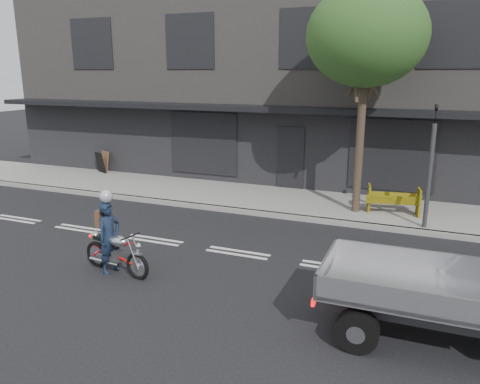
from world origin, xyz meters
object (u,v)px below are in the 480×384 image
rider (109,237)px  construction_barrier (393,201)px  sandwich_board (100,163)px  motorcycle (116,251)px  traffic_light_pole (430,174)px  street_tree (367,36)px

rider → construction_barrier: rider is taller
rider → sandwich_board: bearing=49.1°
motorcycle → traffic_light_pole: bearing=50.7°
construction_barrier → sandwich_board: sandwich_board is taller
traffic_light_pole → construction_barrier: bearing=138.4°
construction_barrier → sandwich_board: size_ratio=1.74×
street_tree → traffic_light_pole: size_ratio=1.93×
traffic_light_pole → rider: traffic_light_pole is taller
traffic_light_pole → motorcycle: (-6.25, -5.41, -1.16)m
motorcycle → rider: (-0.15, 0.00, 0.31)m
motorcycle → rider: rider is taller
street_tree → traffic_light_pole: 4.23m
rider → motorcycle: bearing=-80.2°
motorcycle → sandwich_board: sandwich_board is taller
street_tree → construction_barrier: size_ratio=4.38×
motorcycle → rider: 0.34m
traffic_light_pole → rider: bearing=-139.8°
traffic_light_pole → rider: size_ratio=2.18×
motorcycle → rider: size_ratio=1.16×
motorcycle → construction_barrier: 8.20m
street_tree → sandwich_board: (-10.85, 1.62, -4.69)m
street_tree → rider: 8.87m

